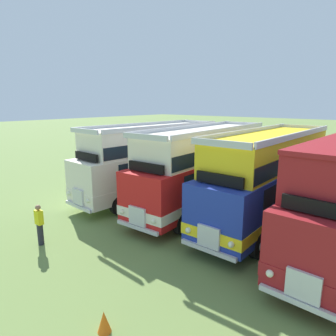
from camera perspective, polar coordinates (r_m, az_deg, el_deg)
bus_first_in_row at (r=18.77m, az=-2.82°, el=1.84°), size 3.09×10.67×4.52m
bus_second_in_row at (r=16.82m, az=7.09°, el=0.53°), size 3.02×11.11×4.52m
bus_third_in_row at (r=15.20m, az=18.74°, el=-1.33°), size 2.66×10.54×4.52m
cone_near_end at (r=8.78m, az=-12.08°, el=-26.71°), size 0.36×0.36×0.60m
marshal_person at (r=13.58m, az=-23.27°, el=-9.84°), size 0.36×0.24×1.73m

